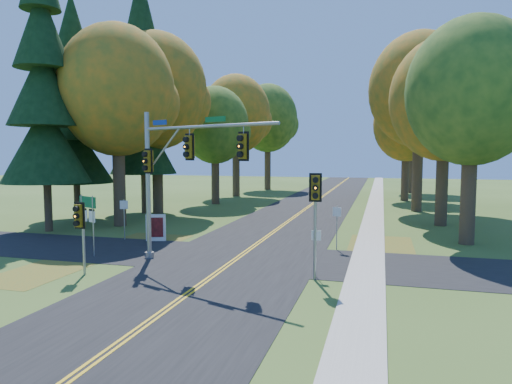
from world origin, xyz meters
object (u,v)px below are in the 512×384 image
(east_signal_pole, at_px, (315,199))
(route_sign_cluster, at_px, (88,213))
(traffic_mast, at_px, (175,166))
(info_kiosk, at_px, (156,228))

(east_signal_pole, xyz_separation_m, route_sign_cluster, (-11.74, 1.66, -1.16))
(east_signal_pole, distance_m, route_sign_cluster, 11.92)
(traffic_mast, relative_size, info_kiosk, 4.64)
(traffic_mast, bearing_deg, route_sign_cluster, -165.14)
(traffic_mast, xyz_separation_m, east_signal_pole, (6.63, -1.11, -1.27))
(traffic_mast, height_order, route_sign_cluster, traffic_mast)
(east_signal_pole, bearing_deg, route_sign_cluster, 163.89)
(route_sign_cluster, bearing_deg, traffic_mast, 17.07)
(route_sign_cluster, height_order, info_kiosk, route_sign_cluster)
(east_signal_pole, height_order, route_sign_cluster, east_signal_pole)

